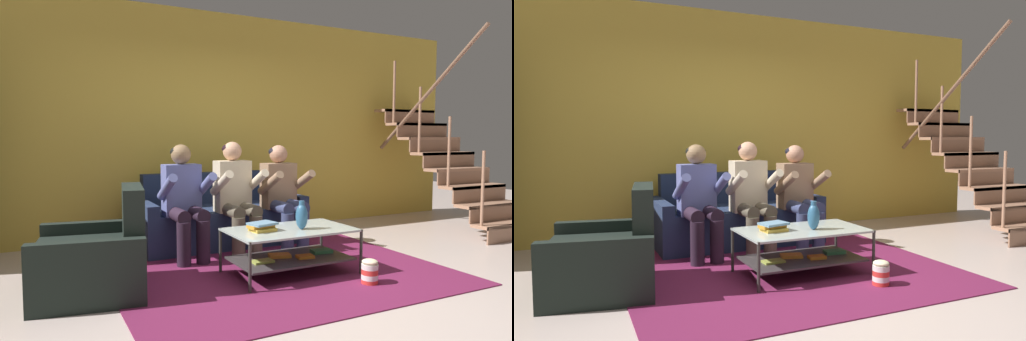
# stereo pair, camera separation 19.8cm
# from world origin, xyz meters

# --- Properties ---
(ground) EXTENTS (16.80, 16.80, 0.00)m
(ground) POSITION_xyz_m (0.00, 0.00, 0.00)
(ground) COLOR beige
(back_partition) EXTENTS (8.40, 0.12, 2.90)m
(back_partition) POSITION_xyz_m (0.00, 2.46, 1.45)
(back_partition) COLOR gold
(back_partition) RESTS_ON ground
(staircase_run) EXTENTS (1.01, 2.02, 2.61)m
(staircase_run) POSITION_xyz_m (3.21, 1.21, 0.97)
(staircase_run) COLOR #A37559
(staircase_run) RESTS_ON ground
(couch) EXTENTS (1.93, 0.93, 0.83)m
(couch) POSITION_xyz_m (-0.04, 1.80, 0.28)
(couch) COLOR navy
(couch) RESTS_ON ground
(person_seated_left) EXTENTS (0.50, 0.58, 1.19)m
(person_seated_left) POSITION_xyz_m (-0.63, 1.26, 0.65)
(person_seated_left) COLOR #2B1C2C
(person_seated_left) RESTS_ON ground
(person_seated_middle) EXTENTS (0.50, 0.58, 1.22)m
(person_seated_middle) POSITION_xyz_m (-0.04, 1.26, 0.67)
(person_seated_middle) COLOR brown
(person_seated_middle) RESTS_ON ground
(person_seated_right) EXTENTS (0.50, 0.58, 1.18)m
(person_seated_right) POSITION_xyz_m (0.55, 1.26, 0.65)
(person_seated_right) COLOR #39426A
(person_seated_right) RESTS_ON ground
(coffee_table) EXTENTS (1.16, 0.66, 0.42)m
(coffee_table) POSITION_xyz_m (0.09, 0.32, 0.28)
(coffee_table) COLOR #B3C2BC
(coffee_table) RESTS_ON ground
(area_rug) EXTENTS (3.05, 3.44, 0.01)m
(area_rug) POSITION_xyz_m (0.02, 0.94, 0.01)
(area_rug) COLOR maroon
(area_rug) RESTS_ON ground
(vase) EXTENTS (0.11, 0.11, 0.26)m
(vase) POSITION_xyz_m (0.17, 0.26, 0.55)
(vase) COLOR #2C5D83
(vase) RESTS_ON coffee_table
(book_stack) EXTENTS (0.27, 0.22, 0.08)m
(book_stack) POSITION_xyz_m (-0.19, 0.35, 0.46)
(book_stack) COLOR gold
(book_stack) RESTS_ON coffee_table
(armchair) EXTENTS (0.97, 1.03, 0.87)m
(armchair) POSITION_xyz_m (-1.60, 0.57, 0.28)
(armchair) COLOR black
(armchair) RESTS_ON ground
(popcorn_tub) EXTENTS (0.14, 0.14, 0.22)m
(popcorn_tub) POSITION_xyz_m (0.54, -0.25, 0.11)
(popcorn_tub) COLOR red
(popcorn_tub) RESTS_ON ground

